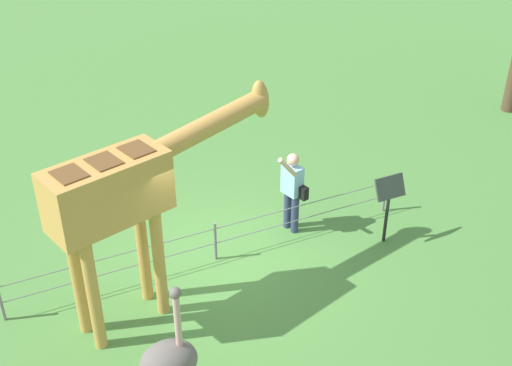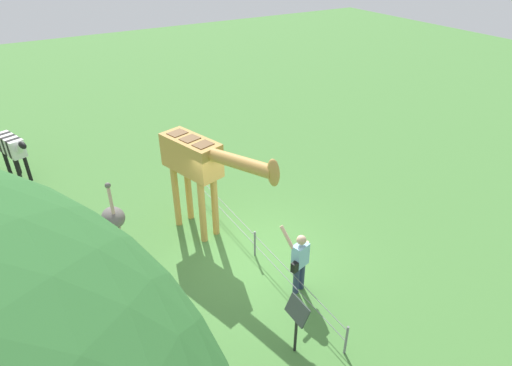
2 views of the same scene
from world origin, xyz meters
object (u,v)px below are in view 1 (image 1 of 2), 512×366
Objects in this scene: giraffe at (129,191)px; info_sign at (389,196)px; visitor at (292,188)px; ostrich at (169,362)px.

info_sign is (4.46, -0.10, -1.24)m from giraffe.
visitor is at bearing 142.37° from info_sign.
info_sign is (4.74, 2.18, -0.23)m from ostrich.
info_sign is at bearing -37.63° from visitor.
giraffe is at bearing -163.27° from visitor.
visitor is 1.31× the size of info_sign.
visitor is at bearing 43.47° from ostrich.
giraffe is 1.68× the size of ostrich.
info_sign is (1.34, -1.04, 0.05)m from visitor.
giraffe is at bearing 83.10° from ostrich.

